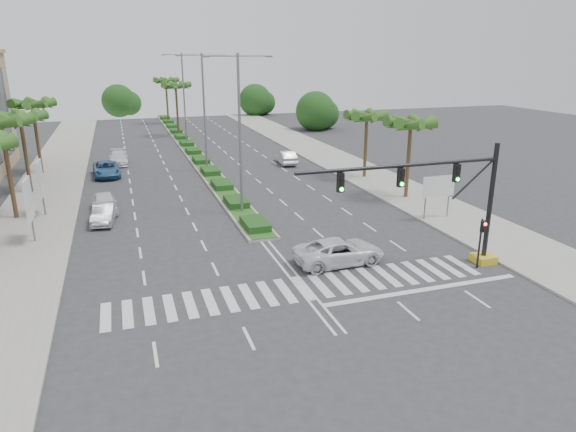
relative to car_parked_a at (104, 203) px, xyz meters
name	(u,v)px	position (x,y,z in m)	size (l,w,h in m)	color
ground	(303,288)	(10.16, -17.86, -0.75)	(160.00, 160.00, 0.00)	#333335
footpath_right	(380,181)	(25.36, 2.14, -0.68)	(6.00, 120.00, 0.15)	gray
footpath_left	(39,209)	(-5.04, 2.14, -0.68)	(6.00, 120.00, 0.15)	gray
median	(188,147)	(10.16, 27.14, -0.65)	(2.20, 75.00, 0.20)	gray
median_grass	(188,146)	(10.16, 27.14, -0.53)	(1.80, 75.00, 0.04)	#365B1F
signal_gantry	(457,210)	(19.44, -17.86, 2.71)	(12.60, 1.20, 7.20)	gold
pedestrian_signal	(482,235)	(20.76, -18.54, 1.29)	(0.28, 0.36, 3.00)	black
direction_sign	(438,188)	(23.66, -9.87, 1.70)	(2.70, 0.11, 3.40)	slate
billboard_near	(29,200)	(-4.34, -5.86, 2.21)	(0.18, 2.10, 4.35)	slate
billboard_far	(40,179)	(-4.34, 0.14, 2.21)	(0.18, 2.10, 4.35)	slate
palm_left_mid	(1,125)	(-6.34, 0.14, 6.32)	(4.57, 4.68, 7.95)	brown
palm_left_far	(20,120)	(-6.34, 8.14, 5.74)	(4.57, 4.68, 7.35)	brown
palm_left_end	(32,107)	(-6.34, 16.14, 6.13)	(4.57, 4.68, 7.75)	brown
palm_right_near	(411,126)	(24.66, -3.86, 5.45)	(4.57, 4.68, 7.05)	brown
palm_right_far	(367,119)	(24.66, 4.14, 5.16)	(4.57, 4.68, 6.75)	brown
palm_median_a	(176,88)	(10.16, 37.14, 6.42)	(4.57, 4.68, 8.05)	brown
palm_median_b	(166,82)	(10.16, 52.14, 6.42)	(4.57, 4.68, 8.05)	brown
streetlight_near	(240,126)	(10.16, -3.86, 6.06)	(5.10, 0.25, 12.00)	slate
streetlight_mid	(204,106)	(10.16, 12.14, 6.06)	(5.10, 0.25, 12.00)	slate
streetlight_far	(184,95)	(10.16, 28.14, 6.06)	(5.10, 0.25, 12.00)	slate
car_parked_a	(104,203)	(0.00, 0.00, 0.00)	(1.77, 4.41, 1.50)	white
car_parked_b	(104,214)	(-0.01, -2.73, -0.06)	(1.46, 4.18, 1.38)	#ABABB0
car_parked_c	(106,169)	(0.06, 12.91, 0.00)	(2.49, 5.39, 1.50)	#305D95
car_parked_d	(118,158)	(1.29, 18.81, -0.03)	(2.02, 4.97, 1.44)	white
car_crossing	(339,251)	(13.35, -15.31, 0.01)	(2.51, 5.45, 1.52)	white
car_right	(286,157)	(19.30, 13.10, 0.01)	(1.61, 4.62, 1.52)	silver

